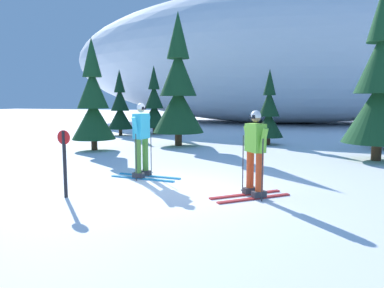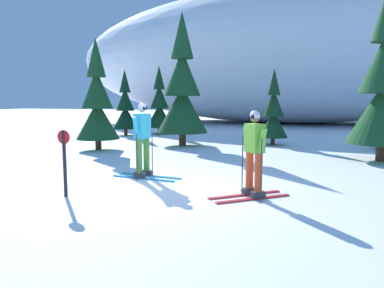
% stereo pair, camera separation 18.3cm
% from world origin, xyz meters
% --- Properties ---
extents(ground_plane, '(120.00, 120.00, 0.00)m').
position_xyz_m(ground_plane, '(0.00, 0.00, 0.00)').
color(ground_plane, white).
extents(skier_lime_jacket, '(1.50, 1.39, 1.72)m').
position_xyz_m(skier_lime_jacket, '(1.69, -0.03, 0.90)').
color(skier_lime_jacket, red).
rests_on(skier_lime_jacket, ground).
extents(skier_cyan_jacket, '(1.76, 0.82, 1.84)m').
position_xyz_m(skier_cyan_jacket, '(-1.22, 0.97, 0.98)').
color(skier_cyan_jacket, '#2893CC').
rests_on(skier_cyan_jacket, ground).
extents(pine_tree_far_left, '(1.38, 1.38, 3.56)m').
position_xyz_m(pine_tree_far_left, '(-7.11, 10.73, 1.49)').
color(pine_tree_far_left, '#47301E').
rests_on(pine_tree_far_left, ground).
extents(pine_tree_left, '(1.48, 1.48, 3.84)m').
position_xyz_m(pine_tree_left, '(-5.64, 11.99, 1.61)').
color(pine_tree_left, '#47301E').
rests_on(pine_tree_left, ground).
extents(pine_tree_center_left, '(1.64, 1.64, 4.25)m').
position_xyz_m(pine_tree_center_left, '(-5.15, 5.03, 1.78)').
color(pine_tree_center_left, '#47301E').
rests_on(pine_tree_center_left, ground).
extents(pine_tree_center, '(2.14, 2.14, 5.54)m').
position_xyz_m(pine_tree_center, '(-2.55, 7.39, 2.32)').
color(pine_tree_center, '#47301E').
rests_on(pine_tree_center, ground).
extents(pine_tree_center_right, '(1.25, 1.25, 3.24)m').
position_xyz_m(pine_tree_center_right, '(1.05, 8.87, 1.36)').
color(pine_tree_center_right, '#47301E').
rests_on(pine_tree_center_right, ground).
extents(pine_tree_right, '(2.18, 2.18, 5.64)m').
position_xyz_m(pine_tree_right, '(4.78, 5.60, 2.36)').
color(pine_tree_right, '#47301E').
rests_on(pine_tree_right, ground).
extents(snow_ridge_background, '(36.45, 19.30, 10.79)m').
position_xyz_m(snow_ridge_background, '(0.14, 24.86, 5.39)').
color(snow_ridge_background, white).
rests_on(snow_ridge_background, ground).
extents(trail_marker_post, '(0.28, 0.07, 1.34)m').
position_xyz_m(trail_marker_post, '(-1.86, -1.20, 0.76)').
color(trail_marker_post, black).
rests_on(trail_marker_post, ground).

